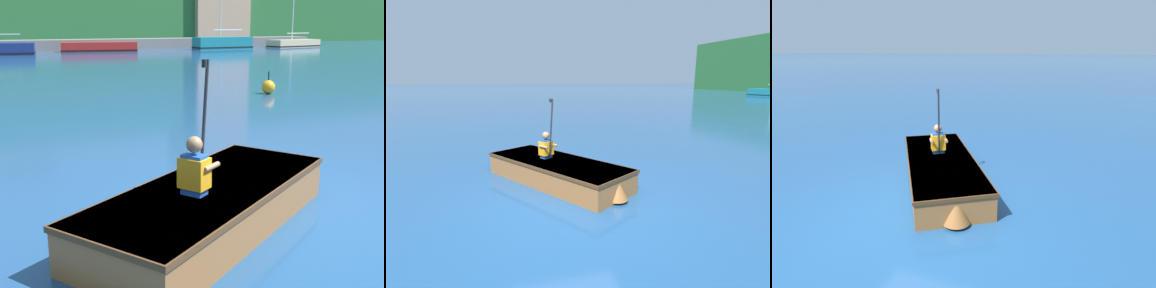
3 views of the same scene
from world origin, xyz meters
The scene contains 3 objects.
ground_plane centered at (0.00, 0.00, 0.00)m, with size 300.00×300.00×0.00m, color navy.
rowboat_foreground centered at (-1.29, -0.04, 0.28)m, with size 3.67×2.96×0.50m.
person_paddler centered at (-1.63, -0.24, 0.78)m, with size 0.45×0.45×1.37m.
Camera 3 is at (3.85, 2.27, 2.61)m, focal length 28.00 mm.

